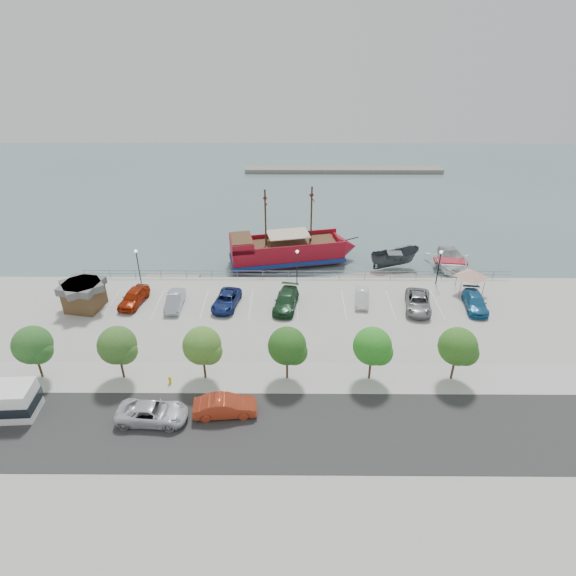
{
  "coord_description": "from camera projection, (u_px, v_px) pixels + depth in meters",
  "views": [
    {
      "loc": [
        -0.73,
        -41.88,
        27.14
      ],
      "look_at": [
        -1.0,
        2.0,
        2.0
      ],
      "focal_mm": 30.0,
      "sensor_mm": 36.0,
      "label": 1
    }
  ],
  "objects": [
    {
      "name": "parked_car_g",
      "position": [
        418.0,
        302.0,
        50.44
      ],
      "size": [
        3.46,
        5.83,
        1.52
      ],
      "primitive_type": "imported",
      "rotation": [
        0.0,
        0.0,
        -0.18
      ],
      "color": "gray",
      "rests_on": "land_slab"
    },
    {
      "name": "parked_car_h",
      "position": [
        475.0,
        302.0,
        50.52
      ],
      "size": [
        2.54,
        5.2,
        1.46
      ],
      "primitive_type": "imported",
      "rotation": [
        0.0,
        0.0,
        -0.1
      ],
      "color": "#1E6193",
      "rests_on": "land_slab"
    },
    {
      "name": "fire_hydrant",
      "position": [
        170.0,
        380.0,
        40.31
      ],
      "size": [
        0.25,
        0.25,
        0.72
      ],
      "rotation": [
        0.0,
        0.0,
        -0.29
      ],
      "color": "#D6C000",
      "rests_on": "sidewalk"
    },
    {
      "name": "dock_west",
      "position": [
        172.0,
        278.0,
        58.29
      ],
      "size": [
        6.6,
        2.13,
        0.37
      ],
      "primitive_type": "cube",
      "rotation": [
        0.0,
        0.0,
        -0.04
      ],
      "color": "gray",
      "rests_on": "ground"
    },
    {
      "name": "street_sedan",
      "position": [
        225.0,
        406.0,
        37.05
      ],
      "size": [
        5.02,
        2.16,
        1.61
      ],
      "primitive_type": "imported",
      "rotation": [
        0.0,
        0.0,
        1.67
      ],
      "color": "#B6381D",
      "rests_on": "street"
    },
    {
      "name": "parked_car_c",
      "position": [
        226.0,
        300.0,
        50.9
      ],
      "size": [
        3.11,
        5.34,
        1.4
      ],
      "primitive_type": "imported",
      "rotation": [
        0.0,
        0.0,
        -0.16
      ],
      "color": "navy",
      "rests_on": "land_slab"
    },
    {
      "name": "tree_f",
      "position": [
        460.0,
        348.0,
        39.37
      ],
      "size": [
        3.3,
        3.2,
        5.0
      ],
      "color": "#473321",
      "rests_on": "sidewalk"
    },
    {
      "name": "ground",
      "position": [
        297.0,
        322.0,
        50.32
      ],
      "size": [
        160.0,
        160.0,
        0.0
      ],
      "primitive_type": "plane",
      "color": "slate"
    },
    {
      "name": "tree_e",
      "position": [
        374.0,
        348.0,
        39.41
      ],
      "size": [
        3.3,
        3.2,
        5.0
      ],
      "color": "#473321",
      "rests_on": "sidewalk"
    },
    {
      "name": "canopy_tent",
      "position": [
        473.0,
        270.0,
        52.39
      ],
      "size": [
        4.34,
        4.34,
        3.23
      ],
      "rotation": [
        0.0,
        0.0,
        -0.13
      ],
      "color": "slate",
      "rests_on": "land_slab"
    },
    {
      "name": "shed",
      "position": [
        84.0,
        295.0,
        50.14
      ],
      "size": [
        4.27,
        4.27,
        3.03
      ],
      "rotation": [
        0.0,
        0.0,
        -0.18
      ],
      "color": "brown",
      "rests_on": "land_slab"
    },
    {
      "name": "lamp_post_left",
      "position": [
        137.0,
        260.0,
        54.1
      ],
      "size": [
        0.36,
        0.36,
        4.28
      ],
      "color": "black",
      "rests_on": "land_slab"
    },
    {
      "name": "far_shore",
      "position": [
        344.0,
        170.0,
        97.79
      ],
      "size": [
        40.0,
        3.0,
        0.8
      ],
      "primitive_type": "cube",
      "color": "gray",
      "rests_on": "ground"
    },
    {
      "name": "parked_car_f",
      "position": [
        362.0,
        297.0,
        51.58
      ],
      "size": [
        1.85,
        4.15,
        1.32
      ],
      "primitive_type": "imported",
      "rotation": [
        0.0,
        0.0,
        -0.11
      ],
      "color": "white",
      "rests_on": "land_slab"
    },
    {
      "name": "parked_car_a",
      "position": [
        134.0,
        297.0,
        51.27
      ],
      "size": [
        2.77,
        5.04,
        1.62
      ],
      "primitive_type": "imported",
      "rotation": [
        0.0,
        0.0,
        -0.19
      ],
      "color": "#9B2409",
      "rests_on": "land_slab"
    },
    {
      "name": "street_van",
      "position": [
        152.0,
        413.0,
        36.51
      ],
      "size": [
        5.52,
        2.76,
        1.5
      ],
      "primitive_type": "imported",
      "rotation": [
        0.0,
        0.0,
        1.52
      ],
      "color": "silver",
      "rests_on": "street"
    },
    {
      "name": "dock_east",
      "position": [
        417.0,
        279.0,
        58.13
      ],
      "size": [
        6.84,
        3.4,
        0.38
      ],
      "primitive_type": "cube",
      "rotation": [
        0.0,
        0.0,
        -0.24
      ],
      "color": "slate",
      "rests_on": "ground"
    },
    {
      "name": "tree_d",
      "position": [
        289.0,
        347.0,
        39.45
      ],
      "size": [
        3.3,
        3.2,
        5.0
      ],
      "color": "#473321",
      "rests_on": "sidewalk"
    },
    {
      "name": "land_slab",
      "position": [
        301.0,
        494.0,
        31.9
      ],
      "size": [
        100.0,
        58.0,
        1.2
      ],
      "primitive_type": "cube",
      "color": "#A8A79F",
      "rests_on": "ground"
    },
    {
      "name": "tree_a",
      "position": [
        34.0,
        346.0,
        39.56
      ],
      "size": [
        3.3,
        3.2,
        5.0
      ],
      "color": "#473321",
      "rests_on": "sidewalk"
    },
    {
      "name": "tree_c",
      "position": [
        204.0,
        347.0,
        39.48
      ],
      "size": [
        3.3,
        3.2,
        5.0
      ],
      "color": "#473321",
      "rests_on": "sidewalk"
    },
    {
      "name": "speedboat",
      "position": [
        450.0,
        263.0,
        60.41
      ],
      "size": [
        6.67,
        8.67,
        1.66
      ],
      "primitive_type": "imported",
      "rotation": [
        0.0,
        0.0,
        -0.12
      ],
      "color": "silver",
      "rests_on": "ground"
    },
    {
      "name": "seawall_railing",
      "position": [
        297.0,
        274.0,
        56.33
      ],
      "size": [
        50.0,
        0.06,
        1.0
      ],
      "color": "slate",
      "rests_on": "land_slab"
    },
    {
      "name": "tree_b",
      "position": [
        119.0,
        347.0,
        39.52
      ],
      "size": [
        3.3,
        3.2,
        5.0
      ],
      "color": "#473321",
      "rests_on": "sidewalk"
    },
    {
      "name": "sidewalk",
      "position": [
        299.0,
        378.0,
        41.14
      ],
      "size": [
        100.0,
        4.0,
        0.05
      ],
      "primitive_type": "cube",
      "color": "#B3B3AF",
      "rests_on": "land_slab"
    },
    {
      "name": "dock_mid",
      "position": [
        362.0,
        279.0,
        58.15
      ],
      "size": [
        7.91,
        4.16,
        0.43
      ],
      "primitive_type": "cube",
      "rotation": [
        0.0,
        0.0,
        0.27
      ],
      "color": "gray",
      "rests_on": "ground"
    },
    {
      "name": "pirate_ship",
      "position": [
        296.0,
        251.0,
        61.41
      ],
      "size": [
        16.94,
        7.68,
        10.51
      ],
      "rotation": [
        0.0,
        0.0,
        0.2
      ],
      "color": "maroon",
      "rests_on": "ground"
    },
    {
      "name": "lamp_post_mid",
      "position": [
        297.0,
        261.0,
        54.0
      ],
      "size": [
        0.36,
        0.36,
        4.28
      ],
      "color": "black",
      "rests_on": "land_slab"
    },
    {
      "name": "street",
      "position": [
        300.0,
        431.0,
        35.93
      ],
      "size": [
        100.0,
        8.0,
        0.04
      ],
      "primitive_type": "cube",
      "color": "#2D2D2D",
      "rests_on": "land_slab"
    },
    {
      "name": "parked_car_b",
      "position": [
        175.0,
        301.0,
        50.78
      ],
      "size": [
        1.62,
        4.47,
        1.47
      ],
      "primitive_type": "imported",
      "rotation": [
        0.0,
        0.0,
        0.02
      ],
      "color": "#A0A7B4",
      "rests_on": "land_slab"
    },
    {
      "name": "parked_car_d",
      "position": [
        286.0,
        301.0,
        50.67
      ],
      "size": [
        3.09,
        5.77,
        1.59
      ],
      "primitive_type": "imported",
      "rotation": [
        0.0,
        0.0,
        -0.16
      ],
      "color": "#1C4124",
      "rests_on": "land_slab"
    },
    {
      "name": "lamp_post_right",
      "position": [
        440.0,
        261.0,
        53.91
      ],
      "size": [
        0.36,
        0.36,
        4.28
      ],
      "color": "black",
      "rests_on": "land_slab"
    },
    {
      "name": "patrol_boat",
      "position": [
        394.0,
        260.0,
        60.18
      ],
      "size": [
        6.86,
        4.07,
        2.5
      ],
      "primitive_type": "imported",
      "rotation": [
        0.0,
        0.0,
        1.84
      ],
      "color": "#383F44",
      "rests_on": "ground"
    }
  ]
}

